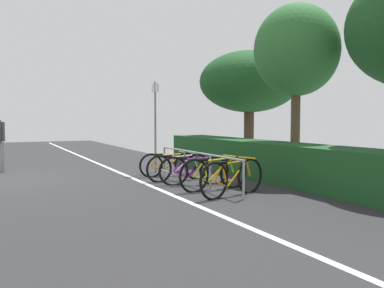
{
  "coord_description": "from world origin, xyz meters",
  "views": [
    {
      "loc": [
        11.52,
        0.11,
        1.55
      ],
      "look_at": [
        3.82,
        3.83,
        1.02
      ],
      "focal_mm": 38.87,
      "sensor_mm": 36.0,
      "label": 1
    }
  ],
  "objects_px": {
    "bicycle_0": "(169,164)",
    "tree_mid": "(296,51)",
    "bicycle_4": "(233,178)",
    "tree_near_left": "(249,82)",
    "bicycle_1": "(178,167)",
    "sign_post_near": "(155,119)",
    "bicycle_2": "(194,170)",
    "bike_rack": "(197,160)",
    "bicycle_3": "(214,173)"
  },
  "relations": [
    {
      "from": "bicycle_4",
      "to": "tree_near_left",
      "type": "distance_m",
      "value": 7.16
    },
    {
      "from": "sign_post_near",
      "to": "tree_near_left",
      "type": "xyz_separation_m",
      "value": [
        -1.39,
        4.09,
        1.3
      ]
    },
    {
      "from": "tree_near_left",
      "to": "sign_post_near",
      "type": "bearing_deg",
      "value": -71.24
    },
    {
      "from": "bicycle_3",
      "to": "tree_near_left",
      "type": "xyz_separation_m",
      "value": [
        -4.65,
        3.97,
        2.48
      ]
    },
    {
      "from": "bicycle_2",
      "to": "bicycle_3",
      "type": "bearing_deg",
      "value": 7.36
    },
    {
      "from": "bicycle_1",
      "to": "bicycle_4",
      "type": "distance_m",
      "value": 2.36
    },
    {
      "from": "bicycle_1",
      "to": "bicycle_4",
      "type": "height_order",
      "value": "bicycle_4"
    },
    {
      "from": "bicycle_0",
      "to": "sign_post_near",
      "type": "distance_m",
      "value": 1.48
    },
    {
      "from": "bicycle_2",
      "to": "sign_post_near",
      "type": "relative_size",
      "value": 0.62
    },
    {
      "from": "bicycle_1",
      "to": "tree_mid",
      "type": "xyz_separation_m",
      "value": [
        0.68,
        3.1,
        2.99
      ]
    },
    {
      "from": "bicycle_3",
      "to": "bicycle_4",
      "type": "xyz_separation_m",
      "value": [
        0.77,
        -0.0,
        0.01
      ]
    },
    {
      "from": "bicycle_3",
      "to": "tree_mid",
      "type": "distance_m",
      "value": 4.28
    },
    {
      "from": "bicycle_3",
      "to": "bicycle_4",
      "type": "relative_size",
      "value": 1.01
    },
    {
      "from": "bicycle_4",
      "to": "tree_mid",
      "type": "xyz_separation_m",
      "value": [
        -1.68,
        2.96,
        2.95
      ]
    },
    {
      "from": "bicycle_4",
      "to": "bicycle_3",
      "type": "bearing_deg",
      "value": 179.84
    },
    {
      "from": "bicycle_4",
      "to": "sign_post_near",
      "type": "distance_m",
      "value": 4.19
    },
    {
      "from": "bicycle_0",
      "to": "bicycle_1",
      "type": "bearing_deg",
      "value": -5.5
    },
    {
      "from": "bicycle_4",
      "to": "bike_rack",
      "type": "bearing_deg",
      "value": -179.51
    },
    {
      "from": "tree_mid",
      "to": "tree_near_left",
      "type": "bearing_deg",
      "value": 164.82
    },
    {
      "from": "bicycle_2",
      "to": "bicycle_4",
      "type": "distance_m",
      "value": 1.57
    },
    {
      "from": "bicycle_4",
      "to": "tree_near_left",
      "type": "xyz_separation_m",
      "value": [
        -5.41,
        3.97,
        2.47
      ]
    },
    {
      "from": "bicycle_0",
      "to": "bicycle_4",
      "type": "height_order",
      "value": "bicycle_4"
    },
    {
      "from": "bike_rack",
      "to": "tree_mid",
      "type": "relative_size",
      "value": 0.9
    },
    {
      "from": "bicycle_1",
      "to": "bicycle_2",
      "type": "distance_m",
      "value": 0.79
    },
    {
      "from": "bike_rack",
      "to": "bicycle_0",
      "type": "relative_size",
      "value": 2.5
    },
    {
      "from": "tree_mid",
      "to": "bicycle_0",
      "type": "bearing_deg",
      "value": -116.6
    },
    {
      "from": "bicycle_1",
      "to": "tree_mid",
      "type": "distance_m",
      "value": 4.36
    },
    {
      "from": "bicycle_2",
      "to": "bicycle_3",
      "type": "height_order",
      "value": "bicycle_3"
    },
    {
      "from": "bicycle_0",
      "to": "tree_near_left",
      "type": "xyz_separation_m",
      "value": [
        -2.23,
        4.04,
        2.52
      ]
    },
    {
      "from": "bike_rack",
      "to": "bicycle_2",
      "type": "height_order",
      "value": "bike_rack"
    },
    {
      "from": "bicycle_0",
      "to": "tree_near_left",
      "type": "height_order",
      "value": "tree_near_left"
    },
    {
      "from": "bicycle_1",
      "to": "tree_near_left",
      "type": "distance_m",
      "value": 5.71
    },
    {
      "from": "bicycle_4",
      "to": "tree_near_left",
      "type": "height_order",
      "value": "tree_near_left"
    },
    {
      "from": "bike_rack",
      "to": "bicycle_3",
      "type": "relative_size",
      "value": 2.29
    },
    {
      "from": "bicycle_3",
      "to": "sign_post_near",
      "type": "xyz_separation_m",
      "value": [
        -3.26,
        -0.12,
        1.18
      ]
    },
    {
      "from": "bicycle_0",
      "to": "bicycle_4",
      "type": "bearing_deg",
      "value": 1.11
    },
    {
      "from": "bicycle_2",
      "to": "sign_post_near",
      "type": "xyz_separation_m",
      "value": [
        -2.46,
        -0.02,
        1.2
      ]
    },
    {
      "from": "bicycle_2",
      "to": "bicycle_4",
      "type": "relative_size",
      "value": 0.91
    },
    {
      "from": "bike_rack",
      "to": "tree_mid",
      "type": "distance_m",
      "value": 4.05
    },
    {
      "from": "bicycle_1",
      "to": "sign_post_near",
      "type": "bearing_deg",
      "value": 179.24
    },
    {
      "from": "bicycle_0",
      "to": "sign_post_near",
      "type": "bearing_deg",
      "value": -176.03
    },
    {
      "from": "sign_post_near",
      "to": "tree_near_left",
      "type": "bearing_deg",
      "value": 108.76
    },
    {
      "from": "bicycle_0",
      "to": "tree_mid",
      "type": "xyz_separation_m",
      "value": [
        1.51,
        3.02,
        3.0
      ]
    },
    {
      "from": "bicycle_4",
      "to": "tree_near_left",
      "type": "bearing_deg",
      "value": 143.73
    },
    {
      "from": "bicycle_1",
      "to": "bicycle_3",
      "type": "bearing_deg",
      "value": 5.19
    },
    {
      "from": "bicycle_0",
      "to": "bicycle_2",
      "type": "height_order",
      "value": "bicycle_2"
    },
    {
      "from": "tree_mid",
      "to": "bike_rack",
      "type": "bearing_deg",
      "value": -88.39
    },
    {
      "from": "tree_mid",
      "to": "bicycle_2",
      "type": "bearing_deg",
      "value": -87.97
    },
    {
      "from": "bike_rack",
      "to": "bicycle_4",
      "type": "bearing_deg",
      "value": 0.49
    },
    {
      "from": "bicycle_1",
      "to": "bicycle_3",
      "type": "xyz_separation_m",
      "value": [
        1.59,
        0.14,
        0.02
      ]
    }
  ]
}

